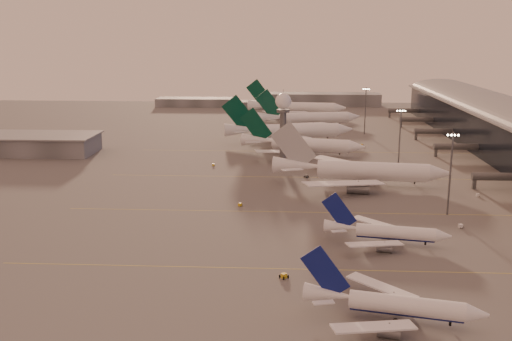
{
  "coord_description": "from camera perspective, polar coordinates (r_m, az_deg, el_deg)",
  "views": [
    {
      "loc": [
        6.94,
        -119.48,
        53.17
      ],
      "look_at": [
        -3.16,
        68.54,
        9.68
      ],
      "focal_mm": 42.0,
      "sensor_mm": 36.0,
      "label": 1
    }
  ],
  "objects": [
    {
      "name": "ground",
      "position": [
        130.96,
        -0.23,
        -10.95
      ],
      "size": [
        700.0,
        700.0,
        0.0
      ],
      "primitive_type": "plane",
      "color": "#555353",
      "rests_on": "ground"
    },
    {
      "name": "taxiway_markings",
      "position": [
        184.8,
        10.13,
        -3.92
      ],
      "size": [
        180.0,
        185.25,
        0.02
      ],
      "color": "gold",
      "rests_on": "ground"
    },
    {
      "name": "hangar",
      "position": [
        292.97,
        -22.67,
        2.4
      ],
      "size": [
        82.0,
        27.0,
        8.5
      ],
      "color": "slate",
      "rests_on": "ground"
    },
    {
      "name": "radar_tower",
      "position": [
        241.65,
        2.6,
        5.33
      ],
      "size": [
        6.4,
        6.4,
        31.1
      ],
      "color": "#515358",
      "rests_on": "ground"
    },
    {
      "name": "mast_b",
      "position": [
        185.22,
        18.04,
        0.07
      ],
      "size": [
        3.6,
        0.56,
        25.0
      ],
      "color": "#515358",
      "rests_on": "ground"
    },
    {
      "name": "mast_c",
      "position": [
        236.79,
        13.53,
        3.06
      ],
      "size": [
        3.6,
        0.56,
        25.0
      ],
      "color": "#515358",
      "rests_on": "ground"
    },
    {
      "name": "mast_d",
      "position": [
        324.51,
        10.37,
        5.82
      ],
      "size": [
        3.6,
        0.56,
        25.0
      ],
      "color": "#515358",
      "rests_on": "ground"
    },
    {
      "name": "distant_horizon",
      "position": [
        447.37,
        2.52,
        6.67
      ],
      "size": [
        165.0,
        37.5,
        9.0
      ],
      "color": "slate",
      "rests_on": "ground"
    },
    {
      "name": "narrowbody_near",
      "position": [
        118.22,
        12.9,
        -12.58
      ],
      "size": [
        34.5,
        27.23,
        13.67
      ],
      "color": "white",
      "rests_on": "ground"
    },
    {
      "name": "narrowbody_mid",
      "position": [
        158.3,
        12.3,
        -5.93
      ],
      "size": [
        32.76,
        25.92,
        12.89
      ],
      "color": "white",
      "rests_on": "ground"
    },
    {
      "name": "widebody_white",
      "position": [
        216.23,
        9.94,
        -0.37
      ],
      "size": [
        63.44,
        50.54,
        22.36
      ],
      "color": "white",
      "rests_on": "ground"
    },
    {
      "name": "greentail_a",
      "position": [
        266.29,
        4.43,
        2.24
      ],
      "size": [
        55.59,
        44.4,
        20.49
      ],
      "color": "white",
      "rests_on": "ground"
    },
    {
      "name": "greentail_b",
      "position": [
        298.02,
        3.21,
        3.53
      ],
      "size": [
        65.18,
        52.21,
        23.85
      ],
      "color": "white",
      "rests_on": "ground"
    },
    {
      "name": "greentail_c",
      "position": [
        346.27,
        5.11,
        4.78
      ],
      "size": [
        60.74,
        48.55,
        22.36
      ],
      "color": "white",
      "rests_on": "ground"
    },
    {
      "name": "greentail_d",
      "position": [
        392.69,
        3.91,
        5.81
      ],
      "size": [
        65.2,
        52.42,
        23.7
      ],
      "color": "white",
      "rests_on": "ground"
    },
    {
      "name": "gsv_tug_mid",
      "position": [
        134.69,
        2.67,
        -10.01
      ],
      "size": [
        4.02,
        4.16,
        1.03
      ],
      "color": "gold",
      "rests_on": "ground"
    },
    {
      "name": "gsv_truck_b",
      "position": [
        176.85,
        19.05,
        -4.84
      ],
      "size": [
        5.92,
        3.39,
        2.26
      ],
      "color": "white",
      "rests_on": "ground"
    },
    {
      "name": "gsv_truck_c",
      "position": [
        187.97,
        -1.44,
        -3.1
      ],
      "size": [
        4.7,
        4.98,
        2.04
      ],
      "color": "gold",
      "rests_on": "ground"
    },
    {
      "name": "gsv_catering_b",
      "position": [
        211.82,
        20.44,
        -1.87
      ],
      "size": [
        4.45,
        2.33,
        3.55
      ],
      "color": "white",
      "rests_on": "ground"
    },
    {
      "name": "gsv_tug_far",
      "position": [
        225.31,
        4.82,
        -0.56
      ],
      "size": [
        3.41,
        3.83,
        0.94
      ],
      "color": "#505355",
      "rests_on": "ground"
    },
    {
      "name": "gsv_truck_d",
      "position": [
        245.15,
        -4.07,
        0.69
      ],
      "size": [
        1.92,
        4.86,
        1.95
      ],
      "color": "gold",
      "rests_on": "ground"
    },
    {
      "name": "gsv_tug_hangar",
      "position": [
        291.42,
        10.04,
        2.39
      ],
      "size": [
        3.85,
        2.86,
        0.98
      ],
      "color": "gold",
      "rests_on": "ground"
    }
  ]
}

